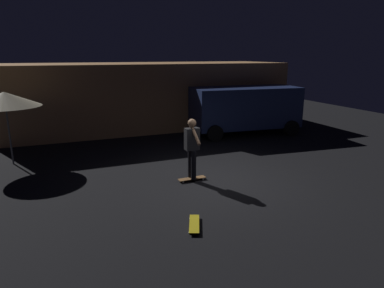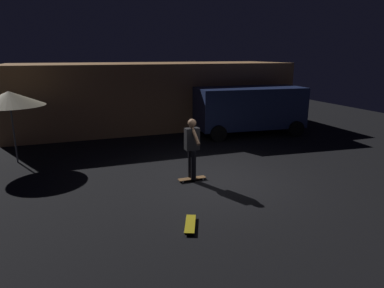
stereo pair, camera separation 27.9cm
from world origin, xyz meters
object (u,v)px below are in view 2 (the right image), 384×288
Objects in this scene: parked_van at (250,108)px; skateboard_spare at (190,224)px; patio_umbrella at (9,99)px; skater at (192,144)px; skateboard_ridden at (192,179)px.

skateboard_spare is at bearing -126.97° from parked_van.
parked_van is 9.21m from patio_umbrella.
skater reaches higher than skateboard_spare.
skateboard_ridden is 2.63m from skateboard_spare.
skateboard_ridden is at bearing -133.55° from parked_van.
parked_van is at bearing 46.45° from skateboard_ridden.
skateboard_spare is (3.81, -5.97, -2.02)m from patio_umbrella.
skateboard_ridden and skateboard_spare have the same top height.
skateboard_ridden is 0.98m from skater.
skateboard_ridden is at bearing -36.49° from patio_umbrella.
skateboard_spare is 2.81m from skater.
skater is (0.00, 0.00, 0.98)m from skateboard_ridden.
patio_umbrella is 1.38× the size of skater.
patio_umbrella is at bearing 143.51° from skateboard_ridden.
patio_umbrella is 2.89× the size of skateboard_spare.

